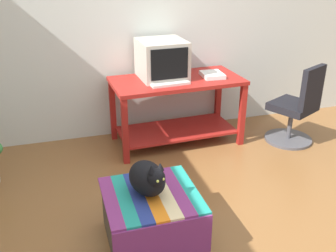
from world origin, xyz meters
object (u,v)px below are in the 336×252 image
keyboard (170,83)px  ottoman_with_blanket (152,217)px  tv_monitor (162,60)px  office_chair (297,110)px  cat (148,178)px  desk (177,100)px  book (212,75)px

keyboard → ottoman_with_blanket: (-0.55, -1.35, -0.54)m
ottoman_with_blanket → tv_monitor: bearing=71.5°
ottoman_with_blanket → office_chair: (1.92, 1.12, 0.19)m
tv_monitor → office_chair: 1.56m
cat → office_chair: 2.23m
desk → tv_monitor: (-0.14, 0.09, 0.42)m
desk → book: bearing=-7.4°
tv_monitor → keyboard: bearing=-90.4°
keyboard → ottoman_with_blanket: keyboard is taller
keyboard → cat: keyboard is taller
desk → book: (0.39, -0.03, 0.25)m
tv_monitor → ottoman_with_blanket: bearing=-110.9°
keyboard → book: (0.51, 0.12, 0.01)m
tv_monitor → cat: bearing=-111.6°
book → ottoman_with_blanket: size_ratio=0.39×
ottoman_with_blanket → cat: size_ratio=1.67×
ottoman_with_blanket → office_chair: size_ratio=0.74×
desk → keyboard: size_ratio=3.49×
cat → book: bearing=36.5°
keyboard → office_chair: 1.44m
tv_monitor → keyboard: size_ratio=1.28×
desk → cat: desk is taller
tv_monitor → office_chair: bearing=-21.7°
book → cat: (-1.07, -1.46, -0.23)m
keyboard → office_chair: office_chair is taller
desk → tv_monitor: 0.46m
keyboard → ottoman_with_blanket: bearing=-116.6°
tv_monitor → cat: tv_monitor is taller
desk → book: book is taller
desk → cat: (-0.69, -1.49, 0.02)m
office_chair → keyboard: bearing=-36.3°
tv_monitor → keyboard: 0.31m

